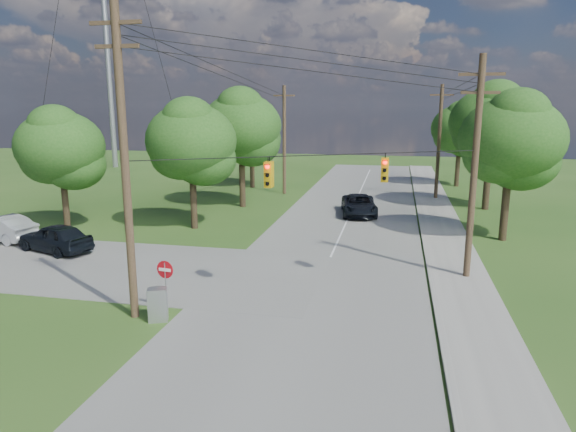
% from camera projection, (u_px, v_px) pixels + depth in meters
% --- Properties ---
extents(ground, '(140.00, 140.00, 0.00)m').
position_uv_depth(ground, '(243.00, 331.00, 19.13)').
color(ground, '#2A501A').
rests_on(ground, ground).
extents(main_road, '(10.00, 100.00, 0.03)m').
position_uv_depth(main_road, '(316.00, 289.00, 23.50)').
color(main_road, gray).
rests_on(main_road, ground).
extents(sidewalk_east, '(2.60, 100.00, 0.12)m').
position_uv_depth(sidewalk_east, '(470.00, 299.00, 22.13)').
color(sidewalk_east, '#AAA79F').
rests_on(sidewalk_east, ground).
extents(pole_sw, '(2.00, 0.32, 12.00)m').
position_uv_depth(pole_sw, '(125.00, 160.00, 19.13)').
color(pole_sw, brown).
rests_on(pole_sw, ground).
extents(pole_ne, '(2.00, 0.32, 10.50)m').
position_uv_depth(pole_ne, '(475.00, 166.00, 23.82)').
color(pole_ne, brown).
rests_on(pole_ne, ground).
extents(pole_north_e, '(2.00, 0.32, 10.00)m').
position_uv_depth(pole_north_e, '(439.00, 141.00, 44.92)').
color(pole_north_e, brown).
rests_on(pole_north_e, ground).
extents(pole_north_w, '(2.00, 0.32, 10.00)m').
position_uv_depth(pole_north_w, '(284.00, 139.00, 47.74)').
color(pole_north_w, brown).
rests_on(pole_north_w, ground).
extents(power_lines, '(13.93, 29.62, 4.93)m').
position_uv_depth(power_lines, '(328.00, 88.00, 27.92)').
color(power_lines, black).
rests_on(power_lines, ground).
extents(traffic_signals, '(4.91, 3.27, 1.05)m').
position_uv_depth(traffic_signals, '(329.00, 171.00, 21.68)').
color(traffic_signals, gold).
rests_on(traffic_signals, ground).
extents(tree_w_near, '(6.00, 6.00, 8.40)m').
position_uv_depth(tree_w_near, '(191.00, 141.00, 33.84)').
color(tree_w_near, '#413320').
rests_on(tree_w_near, ground).
extents(tree_w_mid, '(6.40, 6.40, 9.22)m').
position_uv_depth(tree_w_mid, '(241.00, 126.00, 41.15)').
color(tree_w_mid, '#413320').
rests_on(tree_w_mid, ground).
extents(tree_w_far, '(6.00, 6.00, 8.73)m').
position_uv_depth(tree_w_far, '(252.00, 125.00, 51.18)').
color(tree_w_far, '#413320').
rests_on(tree_w_far, ground).
extents(tree_e_near, '(6.20, 6.20, 8.81)m').
position_uv_depth(tree_e_near, '(511.00, 139.00, 30.67)').
color(tree_e_near, '#413320').
rests_on(tree_e_near, ground).
extents(tree_e_mid, '(6.60, 6.60, 9.64)m').
position_uv_depth(tree_e_mid, '(492.00, 123.00, 39.99)').
color(tree_e_mid, '#413320').
rests_on(tree_e_mid, ground).
extents(tree_e_far, '(5.80, 5.80, 8.32)m').
position_uv_depth(tree_e_far, '(460.00, 128.00, 51.87)').
color(tree_e_far, '#413320').
rests_on(tree_e_far, ground).
extents(tree_cross_n, '(5.60, 5.60, 7.91)m').
position_uv_depth(tree_cross_n, '(60.00, 147.00, 33.14)').
color(tree_cross_n, '#413320').
rests_on(tree_cross_n, ground).
extents(car_cross_dark, '(5.17, 3.34, 1.64)m').
position_uv_depth(car_cross_dark, '(55.00, 238.00, 29.23)').
color(car_cross_dark, black).
rests_on(car_cross_dark, cross_road).
extents(car_cross_silver, '(5.07, 2.68, 1.59)m').
position_uv_depth(car_cross_silver, '(1.00, 228.00, 31.57)').
color(car_cross_silver, silver).
rests_on(car_cross_silver, cross_road).
extents(car_main_north, '(3.25, 5.77, 1.52)m').
position_uv_depth(car_main_north, '(359.00, 205.00, 39.09)').
color(car_main_north, black).
rests_on(car_main_north, main_road).
extents(control_cabinet, '(0.88, 0.76, 1.33)m').
position_uv_depth(control_cabinet, '(158.00, 305.00, 19.91)').
color(control_cabinet, '#979A9D').
rests_on(control_cabinet, ground).
extents(do_not_enter_sign, '(0.73, 0.14, 2.20)m').
position_uv_depth(do_not_enter_sign, '(165.00, 275.00, 20.45)').
color(do_not_enter_sign, '#979A9D').
rests_on(do_not_enter_sign, ground).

